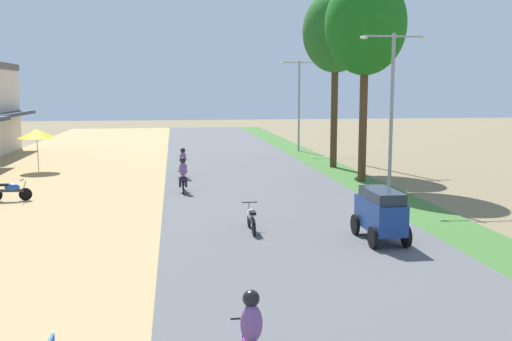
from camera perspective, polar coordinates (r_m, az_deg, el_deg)
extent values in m
cube|color=#2D3847|center=(46.38, -23.12, 5.16)|extent=(1.20, 9.69, 0.25)
cylinder|color=black|center=(27.13, -21.93, -2.20)|extent=(0.56, 0.06, 0.56)
cube|color=#333338|center=(27.25, -23.22, -1.84)|extent=(1.12, 0.12, 0.12)
ellipsoid|color=#1E4CA5|center=(27.21, -23.07, -1.55)|extent=(0.64, 0.28, 0.32)
cube|color=black|center=(27.29, -23.81, -1.31)|extent=(0.44, 0.20, 0.10)
cylinder|color=#A5A8AD|center=(27.10, -22.08, -1.64)|extent=(0.26, 0.05, 0.68)
cylinder|color=black|center=(27.06, -22.25, -0.87)|extent=(0.04, 0.54, 0.04)
cylinder|color=#99999E|center=(36.51, -20.87, 1.57)|extent=(0.05, 0.05, 2.10)
cone|color=gold|center=(36.41, -20.96, 3.45)|extent=(2.20, 2.20, 0.55)
cylinder|color=#4C351E|center=(30.67, 10.59, 5.16)|extent=(0.42, 0.42, 6.72)
ellipsoid|color=#196818|center=(30.82, 10.83, 14.07)|extent=(4.18, 4.18, 5.16)
cylinder|color=#4C351E|center=(36.11, 7.78, 5.84)|extent=(0.43, 0.43, 6.98)
ellipsoid|color=#256422|center=(36.25, 7.93, 13.54)|extent=(4.06, 4.06, 4.99)
cylinder|color=gray|center=(26.80, 13.31, 5.34)|extent=(0.16, 0.16, 7.33)
cylinder|color=gray|center=(26.63, 12.12, 12.93)|extent=(1.40, 0.08, 0.08)
ellipsoid|color=silver|center=(26.40, 10.66, 12.86)|extent=(0.36, 0.20, 0.14)
cylinder|color=gray|center=(27.14, 14.97, 12.74)|extent=(1.40, 0.08, 0.08)
ellipsoid|color=silver|center=(27.41, 16.34, 12.50)|extent=(0.36, 0.20, 0.14)
cylinder|color=gray|center=(45.46, 4.30, 6.39)|extent=(0.16, 0.16, 7.07)
cylinder|color=gray|center=(45.35, 3.46, 10.67)|extent=(1.40, 0.08, 0.08)
ellipsoid|color=silver|center=(45.21, 2.58, 10.60)|extent=(0.36, 0.20, 0.14)
cylinder|color=gray|center=(45.65, 5.21, 10.64)|extent=(1.40, 0.08, 0.08)
ellipsoid|color=silver|center=(45.81, 6.08, 10.53)|extent=(0.36, 0.20, 0.14)
cylinder|color=brown|center=(37.72, 10.76, 7.54)|extent=(0.20, 0.20, 9.31)
cube|color=#473323|center=(37.93, 10.92, 13.83)|extent=(1.80, 0.10, 0.10)
cube|color=navy|center=(18.82, 12.23, -4.30)|extent=(0.95, 2.40, 0.95)
cube|color=#232B38|center=(18.60, 12.39, -2.41)|extent=(0.87, 2.00, 0.35)
cylinder|color=black|center=(18.35, 14.70, -6.34)|extent=(0.12, 0.68, 0.68)
cylinder|color=black|center=(17.96, 11.53, -6.54)|extent=(0.12, 0.68, 0.68)
cylinder|color=black|center=(19.90, 12.77, -5.15)|extent=(0.12, 0.68, 0.68)
cylinder|color=black|center=(19.55, 9.83, -5.30)|extent=(0.12, 0.68, 0.68)
cylinder|color=#A5A8AD|center=(10.38, -1.04, -16.22)|extent=(0.05, 0.26, 0.68)
cylinder|color=black|center=(10.18, -1.00, -14.46)|extent=(0.54, 0.04, 0.04)
ellipsoid|color=#724C8C|center=(9.46, -0.45, -14.95)|extent=(0.36, 0.28, 0.64)
sphere|color=black|center=(9.35, -0.49, -12.60)|extent=(0.28, 0.28, 0.28)
cylinder|color=black|center=(20.25, -0.70, -4.89)|extent=(0.06, 0.56, 0.56)
cylinder|color=black|center=(19.06, -0.21, -5.72)|extent=(0.06, 0.56, 0.56)
cube|color=#333338|center=(19.61, -0.46, -4.78)|extent=(0.12, 1.12, 0.12)
ellipsoid|color=silver|center=(19.66, -0.50, -4.33)|extent=(0.28, 0.64, 0.32)
cube|color=black|center=(19.29, -0.35, -4.21)|extent=(0.20, 0.44, 0.10)
cylinder|color=#A5A8AD|center=(20.14, -0.68, -4.18)|extent=(0.05, 0.26, 0.68)
cylinder|color=black|center=(20.00, -0.66, -3.18)|extent=(0.54, 0.04, 0.04)
cylinder|color=black|center=(28.04, -7.28, -1.32)|extent=(0.06, 0.56, 0.56)
cylinder|color=black|center=(26.82, -7.23, -1.75)|extent=(0.06, 0.56, 0.56)
cube|color=#333338|center=(27.40, -7.26, -1.16)|extent=(0.12, 1.12, 0.12)
ellipsoid|color=#8C1E8C|center=(27.46, -7.27, -0.84)|extent=(0.28, 0.64, 0.32)
cube|color=black|center=(27.08, -7.26, -0.71)|extent=(0.20, 0.44, 0.10)
cylinder|color=#A5A8AD|center=(27.94, -7.29, -0.79)|extent=(0.05, 0.26, 0.68)
cylinder|color=black|center=(27.83, -7.30, -0.06)|extent=(0.54, 0.04, 0.04)
ellipsoid|color=#724C8C|center=(27.11, -7.28, 0.15)|extent=(0.36, 0.28, 0.64)
sphere|color=black|center=(27.09, -7.30, 1.00)|extent=(0.28, 0.28, 0.28)
cylinder|color=#2D2D38|center=(27.30, -7.55, -1.16)|extent=(0.12, 0.12, 0.48)
cylinder|color=#2D2D38|center=(27.30, -6.97, -1.15)|extent=(0.12, 0.12, 0.48)
cylinder|color=black|center=(32.49, -7.27, -0.04)|extent=(0.06, 0.56, 0.56)
cylinder|color=black|center=(31.27, -7.23, -0.35)|extent=(0.06, 0.56, 0.56)
cube|color=#333338|center=(31.86, -7.26, 0.13)|extent=(0.12, 1.12, 0.12)
ellipsoid|color=#8C1E8C|center=(31.92, -7.26, 0.40)|extent=(0.28, 0.64, 0.32)
cube|color=black|center=(31.54, -7.26, 0.53)|extent=(0.20, 0.44, 0.10)
cylinder|color=#A5A8AD|center=(32.40, -7.28, 0.42)|extent=(0.05, 0.26, 0.68)
cylinder|color=black|center=(32.29, -7.29, 1.06)|extent=(0.54, 0.04, 0.04)
ellipsoid|color=#724C8C|center=(31.57, -7.27, 1.27)|extent=(0.36, 0.28, 0.64)
sphere|color=black|center=(31.57, -7.29, 2.00)|extent=(0.28, 0.28, 0.28)
cylinder|color=#2D2D38|center=(31.75, -7.51, 0.14)|extent=(0.12, 0.12, 0.48)
cylinder|color=#2D2D38|center=(31.76, -7.00, 0.15)|extent=(0.12, 0.12, 0.48)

